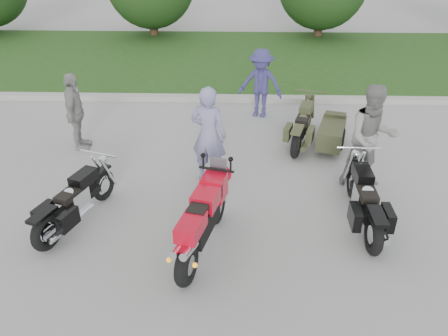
{
  "coord_description": "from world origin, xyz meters",
  "views": [
    {
      "loc": [
        0.59,
        -5.57,
        4.4
      ],
      "look_at": [
        0.4,
        0.78,
        0.8
      ],
      "focal_mm": 35.0,
      "sensor_mm": 36.0,
      "label": 1
    }
  ],
  "objects_px": {
    "cruiser_left": "(73,204)",
    "person_back": "(75,112)",
    "person_grey": "(372,137)",
    "person_denim": "(261,84)",
    "person_stripe": "(209,135)",
    "cruiser_sidecar": "(319,131)",
    "cruiser_right": "(365,203)",
    "sportbike_red": "(202,220)"
  },
  "relations": [
    {
      "from": "cruiser_left",
      "to": "person_back",
      "type": "distance_m",
      "value": 2.94
    },
    {
      "from": "person_grey",
      "to": "person_denim",
      "type": "height_order",
      "value": "person_grey"
    },
    {
      "from": "person_stripe",
      "to": "person_back",
      "type": "bearing_deg",
      "value": -5.33
    },
    {
      "from": "person_stripe",
      "to": "cruiser_left",
      "type": "bearing_deg",
      "value": 53.79
    },
    {
      "from": "person_stripe",
      "to": "cruiser_sidecar",
      "type": "bearing_deg",
      "value": -129.67
    },
    {
      "from": "cruiser_right",
      "to": "cruiser_sidecar",
      "type": "bearing_deg",
      "value": 97.11
    },
    {
      "from": "person_grey",
      "to": "cruiser_sidecar",
      "type": "bearing_deg",
      "value": 109.44
    },
    {
      "from": "person_grey",
      "to": "person_back",
      "type": "xyz_separation_m",
      "value": [
        -5.9,
        1.35,
        -0.13
      ]
    },
    {
      "from": "sportbike_red",
      "to": "person_stripe",
      "type": "relative_size",
      "value": 1.09
    },
    {
      "from": "person_denim",
      "to": "sportbike_red",
      "type": "bearing_deg",
      "value": -84.19
    },
    {
      "from": "person_grey",
      "to": "cruiser_left",
      "type": "bearing_deg",
      "value": -166.7
    },
    {
      "from": "cruiser_right",
      "to": "cruiser_sidecar",
      "type": "distance_m",
      "value": 2.89
    },
    {
      "from": "cruiser_left",
      "to": "cruiser_right",
      "type": "distance_m",
      "value": 4.73
    },
    {
      "from": "person_stripe",
      "to": "person_back",
      "type": "distance_m",
      "value": 3.19
    },
    {
      "from": "person_grey",
      "to": "sportbike_red",
      "type": "bearing_deg",
      "value": -147.65
    },
    {
      "from": "sportbike_red",
      "to": "person_denim",
      "type": "xyz_separation_m",
      "value": [
        1.07,
        5.37,
        0.28
      ]
    },
    {
      "from": "person_denim",
      "to": "person_back",
      "type": "bearing_deg",
      "value": -136.86
    },
    {
      "from": "cruiser_left",
      "to": "cruiser_sidecar",
      "type": "relative_size",
      "value": 0.96
    },
    {
      "from": "person_denim",
      "to": "cruiser_sidecar",
      "type": "bearing_deg",
      "value": -37.61
    },
    {
      "from": "person_back",
      "to": "person_stripe",
      "type": "bearing_deg",
      "value": -118.8
    },
    {
      "from": "sportbike_red",
      "to": "cruiser_right",
      "type": "relative_size",
      "value": 0.94
    },
    {
      "from": "cruiser_sidecar",
      "to": "person_back",
      "type": "distance_m",
      "value": 5.29
    },
    {
      "from": "cruiser_left",
      "to": "person_back",
      "type": "height_order",
      "value": "person_back"
    },
    {
      "from": "cruiser_sidecar",
      "to": "person_back",
      "type": "xyz_separation_m",
      "value": [
        -5.27,
        -0.22,
        0.47
      ]
    },
    {
      "from": "cruiser_sidecar",
      "to": "person_stripe",
      "type": "height_order",
      "value": "person_stripe"
    },
    {
      "from": "cruiser_right",
      "to": "cruiser_sidecar",
      "type": "height_order",
      "value": "cruiser_right"
    },
    {
      "from": "person_grey",
      "to": "person_back",
      "type": "distance_m",
      "value": 6.05
    },
    {
      "from": "person_stripe",
      "to": "person_denim",
      "type": "height_order",
      "value": "person_stripe"
    },
    {
      "from": "cruiser_sidecar",
      "to": "person_stripe",
      "type": "relative_size",
      "value": 1.1
    },
    {
      "from": "person_stripe",
      "to": "cruiser_right",
      "type": "bearing_deg",
      "value": 169.93
    },
    {
      "from": "cruiser_left",
      "to": "person_stripe",
      "type": "relative_size",
      "value": 1.05
    },
    {
      "from": "person_back",
      "to": "person_denim",
      "type": "bearing_deg",
      "value": -69.53
    },
    {
      "from": "cruiser_left",
      "to": "person_grey",
      "type": "height_order",
      "value": "person_grey"
    },
    {
      "from": "cruiser_left",
      "to": "cruiser_sidecar",
      "type": "distance_m",
      "value": 5.38
    },
    {
      "from": "cruiser_left",
      "to": "cruiser_right",
      "type": "relative_size",
      "value": 0.91
    },
    {
      "from": "cruiser_left",
      "to": "cruiser_sidecar",
      "type": "bearing_deg",
      "value": 53.57
    },
    {
      "from": "cruiser_left",
      "to": "person_denim",
      "type": "height_order",
      "value": "person_denim"
    },
    {
      "from": "cruiser_sidecar",
      "to": "person_back",
      "type": "bearing_deg",
      "value": -160.42
    },
    {
      "from": "cruiser_left",
      "to": "person_stripe",
      "type": "height_order",
      "value": "person_stripe"
    },
    {
      "from": "cruiser_right",
      "to": "cruiser_sidecar",
      "type": "xyz_separation_m",
      "value": [
        -0.28,
        2.87,
        -0.05
      ]
    },
    {
      "from": "sportbike_red",
      "to": "cruiser_sidecar",
      "type": "xyz_separation_m",
      "value": [
        2.31,
        3.62,
        -0.2
      ]
    },
    {
      "from": "cruiser_right",
      "to": "sportbike_red",
      "type": "bearing_deg",
      "value": -162.3
    }
  ]
}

